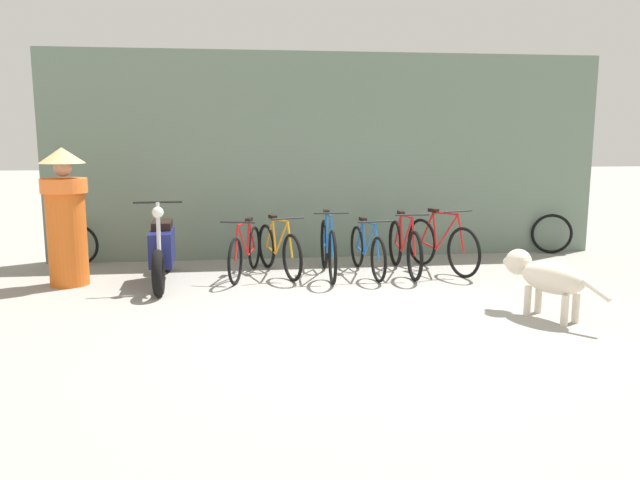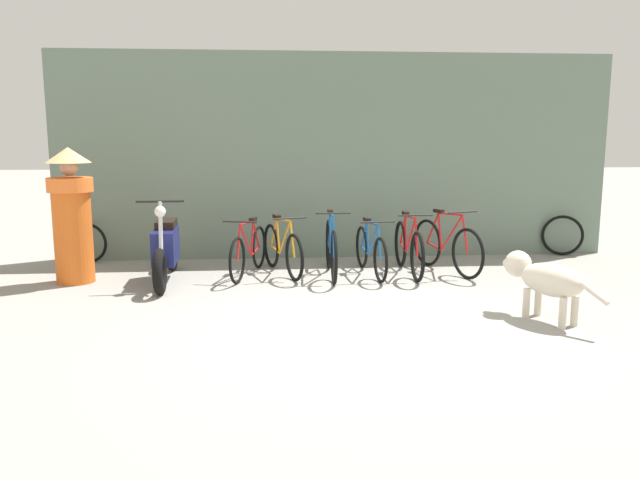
{
  "view_description": "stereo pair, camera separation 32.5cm",
  "coord_description": "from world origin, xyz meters",
  "px_view_note": "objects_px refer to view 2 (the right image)",
  "views": [
    {
      "loc": [
        -1.37,
        -6.04,
        1.89
      ],
      "look_at": [
        -0.44,
        1.28,
        0.65
      ],
      "focal_mm": 35.0,
      "sensor_mm": 36.0,
      "label": 1
    },
    {
      "loc": [
        -1.04,
        -6.07,
        1.89
      ],
      "look_at": [
        -0.44,
        1.28,
        0.65
      ],
      "focal_mm": 35.0,
      "sensor_mm": 36.0,
      "label": 2
    }
  ],
  "objects_px": {
    "stray_dog": "(544,278)",
    "bicycle_2": "(331,249)",
    "bicycle_1": "(282,249)",
    "bicycle_5": "(446,246)",
    "person_in_robes": "(72,213)",
    "bicycle_3": "(371,251)",
    "spare_tire_right": "(88,243)",
    "bicycle_0": "(249,251)",
    "bicycle_4": "(408,248)",
    "motorcycle": "(166,249)",
    "spare_tire_left": "(562,235)"
  },
  "relations": [
    {
      "from": "spare_tire_left",
      "to": "bicycle_5",
      "type": "bearing_deg",
      "value": -154.32
    },
    {
      "from": "bicycle_2",
      "to": "bicycle_5",
      "type": "distance_m",
      "value": 1.63
    },
    {
      "from": "bicycle_5",
      "to": "motorcycle",
      "type": "height_order",
      "value": "motorcycle"
    },
    {
      "from": "bicycle_3",
      "to": "spare_tire_right",
      "type": "height_order",
      "value": "bicycle_3"
    },
    {
      "from": "bicycle_4",
      "to": "motorcycle",
      "type": "height_order",
      "value": "motorcycle"
    },
    {
      "from": "bicycle_2",
      "to": "spare_tire_right",
      "type": "distance_m",
      "value": 3.73
    },
    {
      "from": "motorcycle",
      "to": "stray_dog",
      "type": "distance_m",
      "value": 4.64
    },
    {
      "from": "bicycle_1",
      "to": "person_in_robes",
      "type": "bearing_deg",
      "value": -101.9
    },
    {
      "from": "bicycle_5",
      "to": "person_in_robes",
      "type": "height_order",
      "value": "person_in_robes"
    },
    {
      "from": "bicycle_2",
      "to": "bicycle_3",
      "type": "xyz_separation_m",
      "value": [
        0.55,
        0.03,
        -0.05
      ]
    },
    {
      "from": "bicycle_5",
      "to": "motorcycle",
      "type": "relative_size",
      "value": 0.81
    },
    {
      "from": "bicycle_3",
      "to": "bicycle_4",
      "type": "distance_m",
      "value": 0.53
    },
    {
      "from": "bicycle_1",
      "to": "bicycle_4",
      "type": "relative_size",
      "value": 0.91
    },
    {
      "from": "bicycle_0",
      "to": "stray_dog",
      "type": "bearing_deg",
      "value": 68.21
    },
    {
      "from": "bicycle_4",
      "to": "bicycle_0",
      "type": "bearing_deg",
      "value": -92.03
    },
    {
      "from": "stray_dog",
      "to": "spare_tire_left",
      "type": "bearing_deg",
      "value": -55.14
    },
    {
      "from": "bicycle_3",
      "to": "person_in_robes",
      "type": "distance_m",
      "value": 3.95
    },
    {
      "from": "bicycle_2",
      "to": "stray_dog",
      "type": "height_order",
      "value": "bicycle_2"
    },
    {
      "from": "person_in_robes",
      "to": "spare_tire_left",
      "type": "xyz_separation_m",
      "value": [
        7.17,
        1.26,
        -0.59
      ]
    },
    {
      "from": "bicycle_5",
      "to": "stray_dog",
      "type": "bearing_deg",
      "value": -10.43
    },
    {
      "from": "bicycle_0",
      "to": "bicycle_3",
      "type": "height_order",
      "value": "bicycle_0"
    },
    {
      "from": "bicycle_3",
      "to": "spare_tire_right",
      "type": "relative_size",
      "value": 2.62
    },
    {
      "from": "motorcycle",
      "to": "stray_dog",
      "type": "bearing_deg",
      "value": 61.08
    },
    {
      "from": "stray_dog",
      "to": "bicycle_5",
      "type": "bearing_deg",
      "value": -18.06
    },
    {
      "from": "bicycle_1",
      "to": "spare_tire_left",
      "type": "xyz_separation_m",
      "value": [
        4.47,
        0.97,
        -0.02
      ]
    },
    {
      "from": "stray_dog",
      "to": "bicycle_2",
      "type": "bearing_deg",
      "value": 14.88
    },
    {
      "from": "bicycle_0",
      "to": "motorcycle",
      "type": "bearing_deg",
      "value": -59.62
    },
    {
      "from": "person_in_robes",
      "to": "bicycle_1",
      "type": "bearing_deg",
      "value": 151.01
    },
    {
      "from": "bicycle_1",
      "to": "motorcycle",
      "type": "relative_size",
      "value": 0.78
    },
    {
      "from": "bicycle_1",
      "to": "person_in_robes",
      "type": "xyz_separation_m",
      "value": [
        -2.7,
        -0.29,
        0.57
      ]
    },
    {
      "from": "bicycle_4",
      "to": "spare_tire_right",
      "type": "distance_m",
      "value": 4.75
    },
    {
      "from": "bicycle_3",
      "to": "stray_dog",
      "type": "xyz_separation_m",
      "value": [
        1.43,
        -2.26,
        0.11
      ]
    },
    {
      "from": "bicycle_3",
      "to": "bicycle_5",
      "type": "height_order",
      "value": "bicycle_5"
    },
    {
      "from": "bicycle_2",
      "to": "person_in_robes",
      "type": "relative_size",
      "value": 0.98
    },
    {
      "from": "bicycle_3",
      "to": "spare_tire_left",
      "type": "bearing_deg",
      "value": 103.3
    },
    {
      "from": "bicycle_4",
      "to": "spare_tire_left",
      "type": "xyz_separation_m",
      "value": [
        2.73,
        1.1,
        -0.03
      ]
    },
    {
      "from": "bicycle_2",
      "to": "motorcycle",
      "type": "distance_m",
      "value": 2.19
    },
    {
      "from": "bicycle_1",
      "to": "person_in_robes",
      "type": "distance_m",
      "value": 2.77
    },
    {
      "from": "spare_tire_left",
      "to": "bicycle_4",
      "type": "bearing_deg",
      "value": -158.04
    },
    {
      "from": "bicycle_5",
      "to": "spare_tire_left",
      "type": "relative_size",
      "value": 2.44
    },
    {
      "from": "bicycle_2",
      "to": "bicycle_1",
      "type": "bearing_deg",
      "value": -103.61
    },
    {
      "from": "bicycle_1",
      "to": "bicycle_2",
      "type": "height_order",
      "value": "bicycle_2"
    },
    {
      "from": "motorcycle",
      "to": "person_in_robes",
      "type": "height_order",
      "value": "person_in_robes"
    },
    {
      "from": "bicycle_3",
      "to": "motorcycle",
      "type": "distance_m",
      "value": 2.73
    },
    {
      "from": "bicycle_0",
      "to": "motorcycle",
      "type": "height_order",
      "value": "motorcycle"
    },
    {
      "from": "bicycle_1",
      "to": "spare_tire_right",
      "type": "xyz_separation_m",
      "value": [
        -2.88,
        0.98,
        -0.04
      ]
    },
    {
      "from": "bicycle_0",
      "to": "person_in_robes",
      "type": "relative_size",
      "value": 0.9
    },
    {
      "from": "stray_dog",
      "to": "person_in_robes",
      "type": "height_order",
      "value": "person_in_robes"
    },
    {
      "from": "bicycle_5",
      "to": "person_in_robes",
      "type": "distance_m",
      "value": 5.02
    },
    {
      "from": "bicycle_3",
      "to": "stray_dog",
      "type": "bearing_deg",
      "value": 26.71
    }
  ]
}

